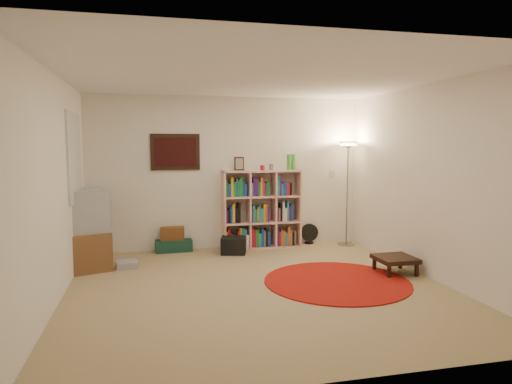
# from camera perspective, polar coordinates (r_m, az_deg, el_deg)

# --- Properties ---
(room) EXTENTS (4.54, 4.54, 2.54)m
(room) POSITION_cam_1_polar(r_m,az_deg,el_deg) (5.40, -0.28, 1.06)
(room) COLOR tan
(room) RESTS_ON ground
(bookshelf) EXTENTS (1.30, 0.38, 1.56)m
(bookshelf) POSITION_cam_1_polar(r_m,az_deg,el_deg) (7.59, 0.52, -2.31)
(bookshelf) COLOR #FFBBAA
(bookshelf) RESTS_ON ground
(floor_lamp) EXTENTS (0.36, 0.36, 1.77)m
(floor_lamp) POSITION_cam_1_polar(r_m,az_deg,el_deg) (7.86, 11.42, 4.02)
(floor_lamp) COLOR #939397
(floor_lamp) RESTS_ON ground
(floor_fan) EXTENTS (0.30, 0.16, 0.35)m
(floor_fan) POSITION_cam_1_polar(r_m,az_deg,el_deg) (8.01, 6.68, -5.20)
(floor_fan) COLOR black
(floor_fan) RESTS_ON ground
(tv_stand) EXTENTS (0.75, 0.89, 1.11)m
(tv_stand) POSITION_cam_1_polar(r_m,az_deg,el_deg) (6.78, -20.47, -4.51)
(tv_stand) COLOR brown
(tv_stand) RESTS_ON ground
(dvd_box) EXTENTS (0.32, 0.28, 0.10)m
(dvd_box) POSITION_cam_1_polar(r_m,az_deg,el_deg) (6.71, -15.84, -8.71)
(dvd_box) COLOR #A5A6AA
(dvd_box) RESTS_ON ground
(suitcase) EXTENTS (0.59, 0.39, 0.19)m
(suitcase) POSITION_cam_1_polar(r_m,az_deg,el_deg) (7.58, -10.28, -6.52)
(suitcase) COLOR #153A2E
(suitcase) RESTS_ON ground
(wicker_basket) EXTENTS (0.40, 0.31, 0.21)m
(wicker_basket) POSITION_cam_1_polar(r_m,az_deg,el_deg) (7.55, -10.38, -5.04)
(wicker_basket) COLOR brown
(wicker_basket) RESTS_ON suitcase
(duffel_bag) EXTENTS (0.45, 0.40, 0.26)m
(duffel_bag) POSITION_cam_1_polar(r_m,az_deg,el_deg) (7.26, -2.83, -6.67)
(duffel_bag) COLOR black
(duffel_bag) RESTS_ON ground
(paper_towel) EXTENTS (0.14, 0.14, 0.24)m
(paper_towel) POSITION_cam_1_polar(r_m,az_deg,el_deg) (7.49, -1.25, -6.35)
(paper_towel) COLOR silver
(paper_towel) RESTS_ON ground
(red_rug) EXTENTS (1.83, 1.83, 0.02)m
(red_rug) POSITION_cam_1_polar(r_m,az_deg,el_deg) (5.93, 10.07, -10.94)
(red_rug) COLOR maroon
(red_rug) RESTS_ON ground
(side_table) EXTENTS (0.50, 0.50, 0.23)m
(side_table) POSITION_cam_1_polar(r_m,az_deg,el_deg) (6.44, 17.00, -8.05)
(side_table) COLOR black
(side_table) RESTS_ON ground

